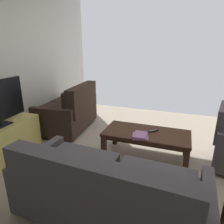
{
  "coord_description": "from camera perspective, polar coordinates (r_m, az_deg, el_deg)",
  "views": [
    {
      "loc": [
        -0.35,
        2.42,
        1.61
      ],
      "look_at": [
        0.43,
        0.26,
        0.85
      ],
      "focal_mm": 31.99,
      "sensor_mm": 36.0,
      "label": 1
    }
  ],
  "objects": [
    {
      "name": "ground_plane",
      "position": [
        2.93,
        10.08,
        -15.53
      ],
      "size": [
        4.84,
        5.33,
        0.01
      ],
      "primitive_type": "cube",
      "color": "tan"
    },
    {
      "name": "tv_remote",
      "position": [
        3.02,
        11.7,
        -5.28
      ],
      "size": [
        0.15,
        0.14,
        0.02
      ],
      "color": "black",
      "rests_on": "coffee_table"
    },
    {
      "name": "loveseat_near",
      "position": [
        4.07,
        -11.87,
        0.3
      ],
      "size": [
        0.93,
        1.34,
        0.92
      ],
      "color": "black",
      "rests_on": "ground"
    },
    {
      "name": "tv_stand",
      "position": [
        3.31,
        -28.86,
        -7.97
      ],
      "size": [
        0.44,
        1.23,
        0.55
      ],
      "color": "#D8C666",
      "rests_on": "ground"
    },
    {
      "name": "sofa_main",
      "position": [
        1.97,
        -1.67,
        -21.72
      ],
      "size": [
        1.81,
        0.9,
        0.81
      ],
      "color": "black",
      "rests_on": "ground"
    },
    {
      "name": "book_stack",
      "position": [
        2.81,
        8.07,
        -6.69
      ],
      "size": [
        0.26,
        0.28,
        0.04
      ],
      "color": "#996699",
      "rests_on": "coffee_table"
    },
    {
      "name": "coffee_table",
      "position": [
        3.01,
        9.75,
        -6.78
      ],
      "size": [
        1.24,
        0.6,
        0.41
      ],
      "color": "#3D2316",
      "rests_on": "ground"
    }
  ]
}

